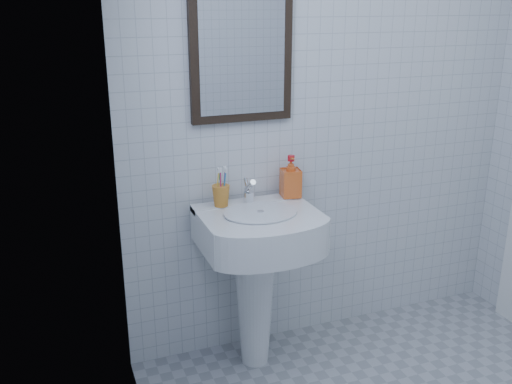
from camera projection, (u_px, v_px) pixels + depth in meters
name	position (u px, v px, depth m)	size (l,w,h in m)	color
wall_back	(329.00, 112.00, 2.93)	(2.20, 0.02, 2.50)	silver
wall_left	(171.00, 218.00, 1.50)	(0.02, 2.40, 2.50)	silver
washbasin	(256.00, 262.00, 2.79)	(0.56, 0.41, 0.86)	white
faucet	(249.00, 192.00, 2.78)	(0.05, 0.12, 0.13)	silver
toothbrush_cup	(221.00, 196.00, 2.74)	(0.09, 0.09, 0.10)	#C77927
soap_dispenser	(291.00, 176.00, 2.85)	(0.09, 0.10, 0.21)	#E55816
wall_mirror	(242.00, 56.00, 2.66)	(0.50, 0.04, 0.62)	black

